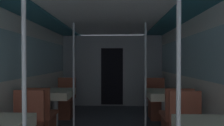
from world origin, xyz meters
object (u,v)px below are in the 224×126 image
at_px(chair_left_near_1, 41,125).
at_px(chair_left_far_1, 65,105).
at_px(chair_right_far_1, 157,106).
at_px(support_pole_left_0, 24,92).
at_px(support_pole_right_0, 178,93).
at_px(dining_table_right_1, 165,97).
at_px(support_pole_left_1, 74,76).
at_px(support_pole_right_1, 145,76).
at_px(chair_right_near_1, 176,126).
at_px(dining_table_left_1, 55,96).

distance_m(chair_left_near_1, chair_left_far_1, 1.27).
bearing_deg(chair_right_far_1, support_pole_left_0, 54.14).
relative_size(chair_left_near_1, support_pole_right_0, 0.44).
height_order(support_pole_left_0, dining_table_right_1, support_pole_left_0).
distance_m(support_pole_left_0, support_pole_left_1, 1.82).
height_order(dining_table_right_1, chair_right_far_1, chair_right_far_1).
height_order(support_pole_right_0, chair_right_far_1, support_pole_right_0).
bearing_deg(chair_left_far_1, support_pole_right_0, 125.86).
bearing_deg(support_pole_right_0, support_pole_right_1, 90.00).
height_order(support_pole_left_1, support_pole_right_1, same).
bearing_deg(chair_left_near_1, support_pole_right_1, 19.73).
distance_m(chair_left_near_1, support_pole_left_1, 1.05).
xyz_separation_m(chair_left_far_1, support_pole_right_1, (1.78, -0.64, 0.74)).
relative_size(chair_left_near_1, chair_right_far_1, 1.00).
relative_size(chair_left_near_1, support_pole_right_1, 0.44).
distance_m(support_pole_left_1, support_pole_right_0, 2.30).
bearing_deg(chair_right_near_1, support_pole_right_0, -107.47).
relative_size(chair_left_far_1, support_pole_left_1, 0.44).
bearing_deg(support_pole_left_0, dining_table_right_1, 45.70).
bearing_deg(support_pole_left_0, chair_right_near_1, 33.67).
bearing_deg(support_pole_left_1, support_pole_right_0, -52.36).
bearing_deg(chair_right_far_1, chair_left_near_1, 30.67).
bearing_deg(dining_table_left_1, support_pole_left_1, 0.00).
distance_m(chair_left_far_1, support_pole_right_1, 2.03).
xyz_separation_m(support_pole_left_1, dining_table_right_1, (1.78, 0.00, -0.40)).
height_order(support_pole_left_0, dining_table_left_1, support_pole_left_0).
distance_m(support_pole_right_0, dining_table_right_1, 1.90).
height_order(chair_right_near_1, support_pole_right_1, support_pole_right_1).
xyz_separation_m(dining_table_right_1, support_pole_right_1, (-0.37, 0.00, 0.40)).
bearing_deg(dining_table_right_1, chair_right_near_1, -90.00).
xyz_separation_m(support_pole_left_0, support_pole_left_1, (0.00, 1.82, 0.00)).
distance_m(support_pole_left_0, support_pole_right_1, 2.30).
relative_size(support_pole_left_0, chair_left_far_1, 2.26).
bearing_deg(chair_left_near_1, chair_right_near_1, 0.00).
relative_size(chair_left_far_1, chair_right_near_1, 1.00).
xyz_separation_m(dining_table_right_1, chair_right_far_1, (0.00, 0.64, -0.34)).
bearing_deg(chair_right_far_1, dining_table_right_1, 90.00).
relative_size(chair_left_far_1, dining_table_right_1, 1.23).
bearing_deg(chair_left_near_1, dining_table_right_1, 16.51).
height_order(support_pole_left_0, support_pole_right_1, same).
relative_size(dining_table_right_1, chair_right_near_1, 0.81).
distance_m(chair_left_far_1, support_pole_right_0, 3.12).
bearing_deg(support_pole_right_1, chair_right_far_1, 59.70).
xyz_separation_m(chair_left_far_1, chair_right_far_1, (2.15, 0.00, 0.00)).
xyz_separation_m(support_pole_left_1, support_pole_right_1, (1.40, 0.00, 0.00)).
relative_size(dining_table_left_1, support_pole_right_1, 0.36).
bearing_deg(dining_table_left_1, chair_left_near_1, -90.00).
height_order(chair_left_near_1, chair_right_far_1, same).
height_order(dining_table_left_1, support_pole_right_1, support_pole_right_1).
relative_size(support_pole_left_1, support_pole_right_0, 1.00).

